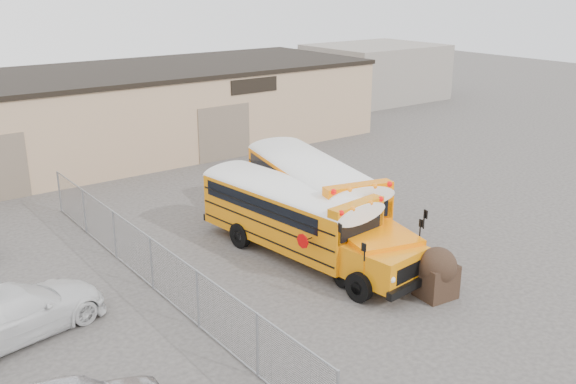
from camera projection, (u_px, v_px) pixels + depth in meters
ground at (355, 273)px, 21.75m from camera, size 120.00×120.00×0.00m
warehouse at (117, 111)px, 36.22m from camera, size 30.20×10.20×4.67m
chainlink_fence at (152, 263)px, 20.35m from camera, size 0.07×18.07×1.81m
distant_building_right at (375, 72)px, 52.93m from camera, size 10.00×8.00×4.40m
school_bus_left at (204, 179)px, 26.60m from camera, size 3.30×9.48×2.72m
school_bus_right at (261, 154)px, 29.83m from camera, size 4.80×10.52×2.99m
tarp_bundle at (437, 272)px, 19.86m from camera, size 1.21×1.21×1.64m
car_white at (14, 312)px, 17.64m from camera, size 5.48×3.17×1.49m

